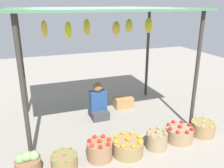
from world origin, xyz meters
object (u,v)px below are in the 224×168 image
Objects in this scene: basket_potatoes at (157,140)px; wooden_crate_near_vendor at (123,102)px; basket_cabbages at (28,164)px; basket_red_apples at (179,134)px; vendor_person at (98,104)px; basket_oranges at (128,147)px; basket_green_chilies at (64,162)px; basket_red_tomatoes at (100,150)px; basket_limes at (203,128)px.

basket_potatoes reaches higher than wooden_crate_near_vendor.
basket_cabbages is 2.58m from basket_red_apples.
vendor_person is 2.05m from basket_cabbages.
basket_potatoes is (0.53, -0.01, 0.01)m from basket_oranges.
vendor_person reaches higher than basket_potatoes.
basket_red_apples is (2.07, 0.06, 0.02)m from basket_green_chilies.
basket_potatoes is at bearing -68.15° from vendor_person.
basket_red_apples is (1.09, -1.40, -0.17)m from vendor_person.
basket_green_chilies is (0.51, -0.05, -0.05)m from basket_cabbages.
basket_red_tomatoes is 1.50m from basket_red_apples.
basket_red_tomatoes is (0.57, 0.04, 0.04)m from basket_green_chilies.
wooden_crate_near_vendor is at bearing 21.50° from vendor_person.
basket_red_tomatoes reaches higher than basket_green_chilies.
basket_cabbages reaches higher than basket_green_chilies.
basket_green_chilies is 1.10× the size of basket_potatoes.
wooden_crate_near_vendor is (-0.39, 1.67, -0.00)m from basket_red_apples.
basket_red_apples is at bearing 3.14° from basket_oranges.
basket_green_chilies is (-0.98, -1.45, -0.19)m from vendor_person.
wooden_crate_near_vendor is (1.68, 1.73, 0.01)m from basket_green_chilies.
vendor_person is at bearing 43.26° from basket_cabbages.
basket_cabbages is 2.07m from basket_potatoes.
wooden_crate_near_vendor is at bearing 56.46° from basket_red_tomatoes.
basket_oranges is (0.47, -0.05, -0.02)m from basket_red_tomatoes.
basket_oranges is at bearing -110.64° from wooden_crate_near_vendor.
basket_limes is (1.57, 0.07, -0.00)m from basket_oranges.
basket_green_chilies is 1.03m from basket_oranges.
basket_limes is (0.53, 0.01, -0.00)m from basket_red_apples.
vendor_person is at bearing 111.85° from basket_potatoes.
vendor_person reaches higher than basket_green_chilies.
basket_cabbages is at bearing 179.51° from basket_red_tomatoes.
vendor_person is 1.76m from basket_green_chilies.
basket_potatoes is (1.00, -0.05, -0.01)m from basket_red_tomatoes.
basket_red_tomatoes is at bearing -179.55° from basket_red_apples.
basket_red_tomatoes is at bearing 177.12° from basket_potatoes.
basket_green_chilies is at bearing -178.47° from basket_red_apples.
basket_cabbages reaches higher than basket_potatoes.
basket_potatoes is at bearing -2.88° from basket_red_tomatoes.
basket_cabbages is 3.10m from basket_limes.
wooden_crate_near_vendor is at bearing 118.77° from basket_limes.
basket_limes is 1.90m from wooden_crate_near_vendor.
basket_cabbages reaches higher than basket_red_tomatoes.
basket_potatoes reaches higher than basket_green_chilies.
vendor_person is 1.53× the size of basket_oranges.
basket_cabbages reaches higher than basket_red_apples.
wooden_crate_near_vendor is (0.70, 0.28, -0.17)m from vendor_person.
wooden_crate_near_vendor is (2.19, 1.68, -0.04)m from basket_cabbages.
vendor_person reaches higher than basket_cabbages.
basket_limes is (3.10, 0.01, -0.03)m from basket_cabbages.
basket_red_apples is at bearing 7.01° from basket_potatoes.
basket_red_apples is at bearing 0.06° from basket_cabbages.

